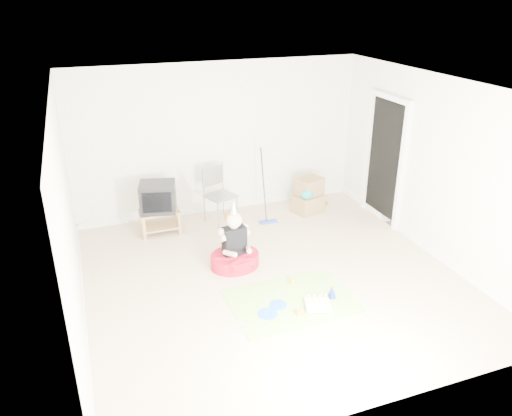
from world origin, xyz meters
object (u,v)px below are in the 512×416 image
object	(u,v)px
tv_stand	(160,219)
folding_chair	(220,196)
cardboard_boxes	(309,196)
birthday_cake	(318,306)
crt_tv	(158,197)
seated_woman	(235,252)

from	to	relation	value
tv_stand	folding_chair	xyz separation A→B (m)	(1.05, 0.07, 0.24)
cardboard_boxes	birthday_cake	world-z (taller)	cardboard_boxes
folding_chair	birthday_cake	bearing A→B (deg)	-81.78
cardboard_boxes	birthday_cake	size ratio (longest dim) A/B	1.70
folding_chair	birthday_cake	size ratio (longest dim) A/B	2.69
tv_stand	crt_tv	world-z (taller)	crt_tv
folding_chair	cardboard_boxes	size ratio (longest dim) A/B	1.58
crt_tv	cardboard_boxes	world-z (taller)	crt_tv
tv_stand	folding_chair	world-z (taller)	folding_chair
cardboard_boxes	seated_woman	distance (m)	2.29
tv_stand	folding_chair	size ratio (longest dim) A/B	0.65
folding_chair	cardboard_boxes	world-z (taller)	folding_chair
tv_stand	birthday_cake	world-z (taller)	tv_stand
birthday_cake	seated_woman	bearing A→B (deg)	115.84
seated_woman	folding_chair	bearing A→B (deg)	81.00
crt_tv	folding_chair	distance (m)	1.06
tv_stand	cardboard_boxes	bearing A→B (deg)	-1.30
crt_tv	seated_woman	xyz separation A→B (m)	(0.81, -1.44, -0.41)
folding_chair	cardboard_boxes	xyz separation A→B (m)	(1.58, -0.13, -0.18)
tv_stand	seated_woman	bearing A→B (deg)	-60.67
crt_tv	tv_stand	bearing A→B (deg)	-31.24
folding_chair	seated_woman	distance (m)	1.55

